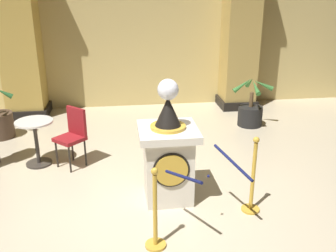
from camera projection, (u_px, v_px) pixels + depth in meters
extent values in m
plane|color=beige|center=(154.00, 210.00, 5.05)|extent=(11.16, 11.16, 0.00)
cube|color=tan|center=(132.00, 21.00, 8.76)|extent=(11.16, 0.16, 3.98)
cube|color=silver|center=(168.00, 167.00, 5.20)|extent=(0.62, 0.62, 0.93)
cube|color=silver|center=(168.00, 132.00, 5.02)|extent=(0.78, 0.78, 0.10)
cylinder|color=gold|center=(171.00, 171.00, 4.86)|extent=(0.43, 0.03, 0.43)
cylinder|color=black|center=(171.00, 170.00, 4.86)|extent=(0.48, 0.01, 0.48)
cylinder|color=gold|center=(168.00, 127.00, 4.99)|extent=(0.47, 0.47, 0.04)
cone|color=black|center=(168.00, 111.00, 4.92)|extent=(0.34, 0.34, 0.38)
cylinder|color=gold|center=(168.00, 97.00, 4.85)|extent=(0.03, 0.03, 0.07)
sphere|color=silver|center=(168.00, 90.00, 4.82)|extent=(0.27, 0.27, 0.27)
cylinder|color=gold|center=(156.00, 245.00, 4.36)|extent=(0.24, 0.24, 0.03)
cylinder|color=gold|center=(155.00, 212.00, 4.20)|extent=(0.05, 0.05, 0.91)
sphere|color=gold|center=(155.00, 171.00, 4.03)|extent=(0.08, 0.08, 0.08)
cylinder|color=gold|center=(250.00, 209.00, 5.04)|extent=(0.24, 0.24, 0.03)
cylinder|color=gold|center=(253.00, 178.00, 4.88)|extent=(0.05, 0.05, 0.96)
sphere|color=gold|center=(256.00, 140.00, 4.70)|extent=(0.08, 0.08, 0.08)
cylinder|color=#141947|center=(183.00, 177.00, 4.26)|extent=(0.32, 0.68, 0.21)
cylinder|color=#141947|center=(233.00, 162.00, 4.60)|extent=(0.32, 0.68, 0.21)
sphere|color=#141947|center=(208.00, 176.00, 4.46)|extent=(0.04, 0.04, 0.04)
cube|color=black|center=(29.00, 110.00, 8.70)|extent=(0.91, 0.91, 0.20)
cube|color=gold|center=(18.00, 29.00, 8.07)|extent=(0.79, 0.79, 3.82)
cube|color=black|center=(236.00, 102.00, 9.30)|extent=(0.84, 0.84, 0.20)
cube|color=tan|center=(241.00, 25.00, 8.66)|extent=(0.73, 0.73, 3.82)
cylinder|color=#4C3828|center=(0.00, 125.00, 7.37)|extent=(0.53, 0.53, 0.49)
cone|color=#265928|center=(4.00, 93.00, 7.17)|extent=(0.34, 0.11, 0.26)
cylinder|color=black|center=(250.00, 116.00, 8.00)|extent=(0.51, 0.51, 0.41)
cylinder|color=brown|center=(251.00, 100.00, 7.87)|extent=(0.08, 0.08, 0.31)
cone|color=#387533|center=(263.00, 85.00, 7.75)|extent=(0.44, 0.18, 0.27)
cone|color=#387533|center=(250.00, 82.00, 7.96)|extent=(0.13, 0.41, 0.32)
cone|color=#387533|center=(242.00, 85.00, 7.73)|extent=(0.41, 0.11, 0.33)
cone|color=#387533|center=(256.00, 87.00, 7.56)|extent=(0.11, 0.43, 0.27)
cylinder|color=#332D28|center=(39.00, 163.00, 6.33)|extent=(0.42, 0.42, 0.03)
cylinder|color=#332D28|center=(37.00, 143.00, 6.21)|extent=(0.06, 0.06, 0.74)
cylinder|color=silver|center=(34.00, 122.00, 6.08)|extent=(0.59, 0.59, 0.03)
cylinder|color=black|center=(57.00, 154.00, 6.16)|extent=(0.03, 0.03, 0.45)
cylinder|color=black|center=(70.00, 159.00, 5.98)|extent=(0.03, 0.03, 0.45)
cylinder|color=black|center=(72.00, 148.00, 6.40)|extent=(0.03, 0.03, 0.45)
cylinder|color=black|center=(85.00, 153.00, 6.22)|extent=(0.03, 0.03, 0.45)
cube|color=maroon|center=(70.00, 139.00, 6.10)|extent=(0.57, 0.57, 0.06)
cube|color=maroon|center=(77.00, 121.00, 6.14)|extent=(0.32, 0.32, 0.45)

